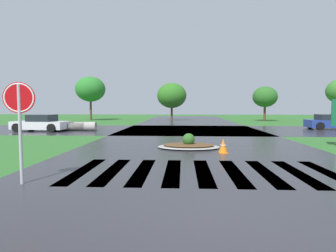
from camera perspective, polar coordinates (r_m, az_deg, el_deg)
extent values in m
cube|color=#2D6628|center=(4.97, 10.33, -19.59)|extent=(120.00, 120.00, 0.10)
cube|color=#2B2B30|center=(14.66, 5.37, -3.55)|extent=(11.04, 80.00, 0.01)
cube|color=#2B2B30|center=(23.11, 4.51, -0.77)|extent=(90.00, 9.94, 0.01)
cube|color=white|center=(9.01, -16.67, -8.52)|extent=(0.45, 3.49, 0.01)
cube|color=white|center=(8.75, -11.05, -8.79)|extent=(0.45, 3.49, 0.01)
cube|color=white|center=(8.58, -5.14, -8.99)|extent=(0.45, 3.49, 0.01)
cube|color=white|center=(8.50, 0.95, -9.10)|extent=(0.45, 3.49, 0.01)
cube|color=white|center=(8.52, 7.09, -9.11)|extent=(0.45, 3.49, 0.01)
cube|color=white|center=(8.63, 13.14, -9.01)|extent=(0.45, 3.49, 0.01)
cube|color=white|center=(8.83, 18.96, -8.83)|extent=(0.45, 3.49, 0.01)
cube|color=white|center=(9.12, 24.47, -8.57)|extent=(0.45, 3.49, 0.01)
cube|color=white|center=(9.48, 29.59, -8.26)|extent=(0.45, 3.49, 0.01)
cylinder|color=#B2B5BA|center=(7.87, -27.55, -1.57)|extent=(0.08, 0.08, 2.46)
cylinder|color=red|center=(7.84, -27.77, 5.06)|extent=(0.75, 0.14, 0.76)
torus|color=white|center=(7.84, -27.77, 5.06)|extent=(0.73, 0.16, 0.73)
ellipsoid|color=#9E9B93|center=(13.15, 4.16, -4.17)|extent=(2.85, 1.94, 0.12)
ellipsoid|color=brown|center=(13.14, 4.16, -3.78)|extent=(2.33, 1.59, 0.10)
sphere|color=#2D6023|center=(13.11, 4.17, -2.70)|extent=(0.56, 0.56, 0.56)
cube|color=silver|center=(23.95, -24.23, 0.16)|extent=(4.22, 2.05, 0.59)
cube|color=#1E232B|center=(23.85, -24.00, 1.49)|extent=(1.92, 1.67, 0.52)
cylinder|color=black|center=(23.98, -28.19, -0.30)|extent=(0.66, 0.27, 0.64)
cylinder|color=black|center=(25.47, -25.82, 0.00)|extent=(0.66, 0.27, 0.64)
cylinder|color=black|center=(22.47, -22.41, -0.39)|extent=(0.66, 0.27, 0.64)
cylinder|color=black|center=(24.06, -20.26, -0.06)|extent=(0.66, 0.27, 0.64)
cube|color=navy|center=(27.18, 30.04, 0.43)|extent=(3.92, 1.70, 0.62)
cube|color=#1E232B|center=(27.08, 29.73, 1.57)|extent=(1.90, 1.50, 0.46)
cylinder|color=black|center=(27.42, 26.70, 0.23)|extent=(0.64, 0.22, 0.64)
cylinder|color=black|center=(25.81, 28.28, -0.03)|extent=(0.64, 0.22, 0.64)
cylinder|color=#9E9B93|center=(23.60, -20.11, -0.05)|extent=(1.69, 0.73, 0.70)
cylinder|color=#9E9B93|center=(23.30, -18.23, -0.06)|extent=(1.69, 0.73, 0.70)
cylinder|color=#9E9B93|center=(23.02, -16.31, -0.07)|extent=(1.69, 0.73, 0.70)
cone|color=orange|center=(11.91, 11.03, -3.94)|extent=(0.38, 0.38, 0.60)
torus|color=white|center=(11.91, 11.03, -3.79)|extent=(0.24, 0.24, 0.04)
cube|color=orange|center=(11.95, 11.01, -5.29)|extent=(0.36, 0.36, 0.03)
cylinder|color=#4C3823|center=(39.55, -15.25, 3.13)|extent=(0.28, 0.28, 2.81)
ellipsoid|color=#2A792B|center=(39.61, -15.33, 7.16)|extent=(3.94, 3.94, 3.35)
cylinder|color=#4C3823|center=(37.71, 0.76, 2.59)|extent=(0.28, 0.28, 1.97)
ellipsoid|color=#2E6D20|center=(37.72, 0.76, 6.15)|extent=(3.89, 3.89, 3.30)
cylinder|color=#4C3823|center=(38.25, 18.85, 2.44)|extent=(0.28, 0.28, 2.03)
ellipsoid|color=#2A6323|center=(38.25, 18.92, 5.58)|extent=(3.08, 3.08, 2.61)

